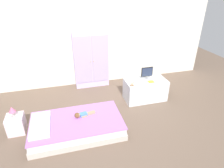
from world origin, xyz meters
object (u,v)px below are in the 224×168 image
Objects in this scene: bed at (77,126)px; book_yellow at (151,82)px; tv_stand at (145,90)px; tv_monitor at (147,72)px; rocking_horse_toy at (133,84)px; nightstand at (16,124)px; table_lamp at (12,110)px; wardrobe at (91,59)px; doll at (81,115)px.

book_yellow is at bearing 19.79° from bed.
tv_stand is (1.62, 0.72, 0.12)m from bed.
rocking_horse_toy is at bearing -150.14° from tv_monitor.
table_lamp is at bearing 0.00° from nightstand.
book_yellow reaches higher than bed.
rocking_horse_toy reaches higher than tv_stand.
table_lamp is 0.14× the size of wardrobe.
wardrobe reaches higher than tv_monitor.
rocking_horse_toy reaches higher than nightstand.
rocking_horse_toy is (-0.39, -0.17, 0.29)m from tv_stand.
rocking_horse_toy reaches higher than book_yellow.
book_yellow is at bearing -56.99° from tv_stand.
doll is 1.65m from tv_stand.
wardrobe is 1.60m from book_yellow.
tv_stand is 0.28m from book_yellow.
tv_monitor is at bearing -40.20° from wardrobe.
wardrobe reaches higher than table_lamp.
tv_stand is (2.67, 0.44, 0.07)m from nightstand.
table_lamp is at bearing -170.66° from tv_stand.
book_yellow is at bearing 7.52° from rocking_horse_toy.
doll is at bearing -9.13° from nightstand.
rocking_horse_toy is (-0.43, -0.25, -0.11)m from tv_monitor.
nightstand is 2.24m from wardrobe.
wardrobe is at bearing 73.73° from doll.
nightstand is (-1.14, 0.18, -0.12)m from doll.
table_lamp is at bearing -173.20° from rocking_horse_toy.
wardrobe reaches higher than bed.
wardrobe is (0.57, 1.73, 0.59)m from bed.
bed is 8.26× the size of table_lamp.
doll reaches higher than bed.
bed is at bearing -156.21° from tv_stand.
bed is 1.14m from table_lamp.
nightstand is 0.37× the size of tv_stand.
wardrobe is at bearing 71.76° from bed.
tv_stand is (1.53, 0.62, -0.05)m from doll.
tv_monitor is 0.51m from rocking_horse_toy.
table_lamp is (-1.14, 0.18, 0.19)m from doll.
wardrobe reaches higher than nightstand.
rocking_horse_toy reaches higher than bed.
book_yellow is at bearing 17.86° from doll.
rocking_horse_toy is (2.28, 0.27, 0.36)m from nightstand.
bed is 0.21m from doll.
rocking_horse_toy is at bearing 6.80° from nightstand.
nightstand is at bearing -173.20° from rocking_horse_toy.
tv_monitor is at bearing 10.84° from nightstand.
doll is 2.01× the size of table_lamp.
tv_stand is 8.96× the size of rocking_horse_toy.
tv_monitor reaches higher than table_lamp.
doll is at bearing -158.31° from rocking_horse_toy.
rocking_horse_toy is 0.46m from book_yellow.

